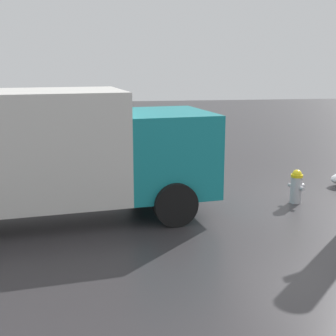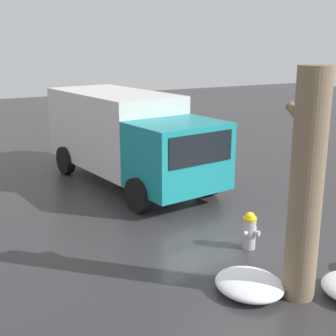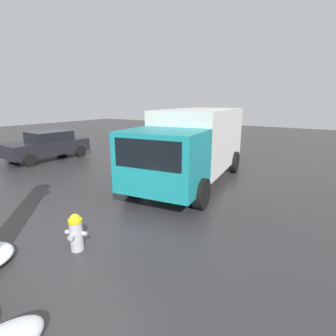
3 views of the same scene
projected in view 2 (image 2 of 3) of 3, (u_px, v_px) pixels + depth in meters
The scene contains 5 objects.
ground_plane at pixel (249, 248), 9.86m from camera, with size 60.00×60.00×0.00m, color #333033.
fire_hydrant at pixel (250, 230), 9.75m from camera, with size 0.38×0.47×0.81m.
tree_trunk at pixel (306, 187), 7.53m from camera, with size 0.83×0.55×3.87m.
delivery_truck at pixel (127, 134), 14.13m from camera, with size 6.92×3.31×2.71m.
snow_pile_curbside at pixel (249, 284), 8.11m from camera, with size 1.28×1.14×0.29m.
Camera 2 is at (-7.18, 5.80, 4.22)m, focal length 50.00 mm.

